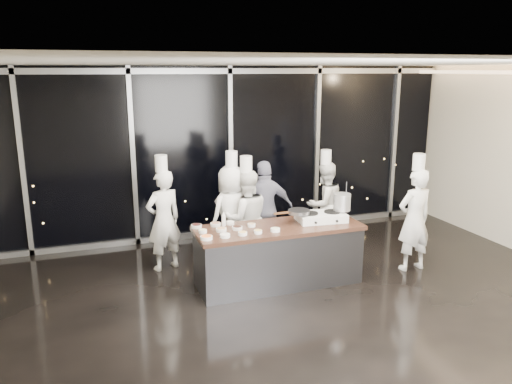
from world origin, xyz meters
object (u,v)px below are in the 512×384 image
(frying_pan, at_px, (298,212))
(chef_left, at_px, (232,214))
(chef_far_left, at_px, (164,219))
(chef_side, at_px, (414,218))
(demo_counter, at_px, (278,255))
(chef_center, at_px, (246,218))
(stove, at_px, (321,217))
(guest, at_px, (265,209))
(chef_right, at_px, (324,204))
(stock_pot, at_px, (342,202))

(frying_pan, distance_m, chef_left, 1.26)
(chef_far_left, bearing_deg, chef_side, 140.88)
(frying_pan, xyz_separation_m, chef_side, (1.89, -0.24, -0.22))
(demo_counter, xyz_separation_m, chef_center, (-0.21, 0.88, 0.35))
(stove, bearing_deg, chef_center, 143.52)
(demo_counter, height_order, chef_far_left, chef_far_left)
(stove, xyz_separation_m, chef_center, (-0.92, 0.83, -0.16))
(guest, bearing_deg, chef_right, -166.98)
(chef_left, height_order, guest, chef_left)
(chef_far_left, height_order, chef_left, chef_left)
(chef_center, distance_m, chef_right, 1.69)
(chef_far_left, bearing_deg, stove, 133.81)
(chef_right, bearing_deg, guest, -3.94)
(demo_counter, bearing_deg, stock_pot, 1.25)
(demo_counter, bearing_deg, frying_pan, 11.93)
(guest, bearing_deg, chef_center, 35.04)
(chef_far_left, distance_m, chef_side, 3.96)
(chef_right, bearing_deg, chef_left, -4.72)
(chef_far_left, xyz_separation_m, guest, (1.70, -0.01, -0.00))
(stove, bearing_deg, chef_right, 66.94)
(guest, height_order, chef_side, chef_side)
(stock_pot, bearing_deg, demo_counter, -178.75)
(stock_pot, bearing_deg, guest, 127.14)
(frying_pan, distance_m, chef_center, 1.01)
(stove, height_order, guest, guest)
(stock_pot, distance_m, chef_far_left, 2.80)
(chef_left, bearing_deg, guest, 166.79)
(demo_counter, relative_size, chef_side, 1.31)
(chef_center, relative_size, chef_right, 1.03)
(stove, distance_m, stock_pot, 0.40)
(frying_pan, relative_size, chef_left, 0.31)
(stock_pot, relative_size, chef_far_left, 0.14)
(chef_left, height_order, chef_center, chef_left)
(chef_side, bearing_deg, guest, -35.99)
(chef_far_left, bearing_deg, guest, 159.98)
(chef_left, relative_size, guest, 1.12)
(frying_pan, relative_size, chef_right, 0.33)
(stock_pot, relative_size, chef_side, 0.14)
(chef_left, relative_size, chef_side, 1.00)
(guest, distance_m, chef_right, 1.23)
(chef_far_left, distance_m, chef_center, 1.32)
(chef_far_left, height_order, chef_center, chef_far_left)
(demo_counter, height_order, chef_left, chef_left)
(guest, bearing_deg, chef_far_left, 3.39)
(frying_pan, relative_size, guest, 0.35)
(stove, height_order, chef_left, chef_left)
(chef_left, distance_m, chef_side, 2.91)
(stock_pot, xyz_separation_m, chef_side, (1.19, -0.19, -0.32))
(chef_far_left, xyz_separation_m, chef_right, (2.92, 0.19, -0.06))
(chef_center, bearing_deg, chef_side, 160.91)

